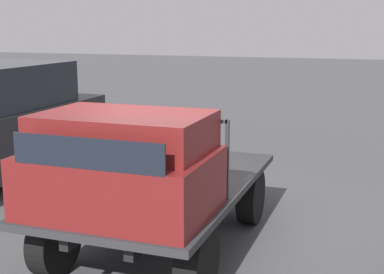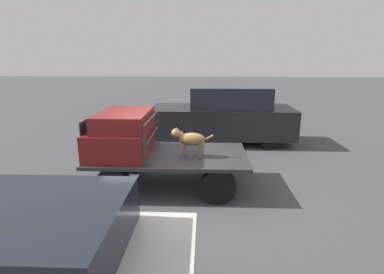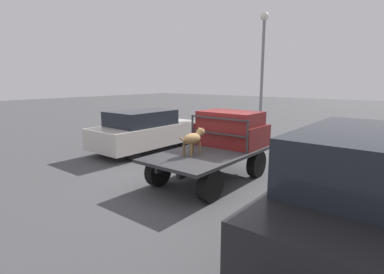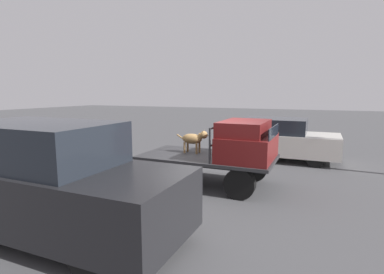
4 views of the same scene
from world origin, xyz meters
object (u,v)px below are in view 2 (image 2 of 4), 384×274
flatbed_truck (169,163)px  parked_pickup_far (224,115)px  dog (189,139)px  parked_sedan (2,272)px

flatbed_truck → parked_pickup_far: 4.23m
dog → parked_sedan: 4.30m
parked_sedan → parked_pickup_far: 8.47m
flatbed_truck → parked_sedan: parked_sedan is taller
flatbed_truck → dog: (-0.47, 0.17, 0.65)m
dog → flatbed_truck: bearing=-36.2°
flatbed_truck → parked_pickup_far: parked_pickup_far is taller
dog → parked_sedan: (1.82, 3.87, -0.44)m
flatbed_truck → parked_pickup_far: bearing=-111.5°
parked_sedan → parked_pickup_far: parked_pickup_far is taller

